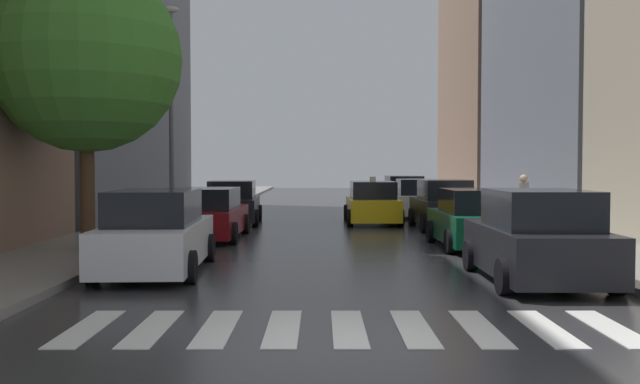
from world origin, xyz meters
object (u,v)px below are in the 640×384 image
Objects in this scene: parked_car_right_nearest at (539,239)px; parked_car_right_fourth at (419,200)px; parked_car_left_third at (234,204)px; parked_car_right_fifth at (405,193)px; parked_car_right_third at (445,206)px; street_tree_left at (87,58)px; parked_car_left_second at (210,215)px; parked_car_right_second at (475,220)px; taxi_midroad at (374,204)px; parked_car_left_nearest at (158,234)px; pedestrian_foreground at (525,200)px; lamp_post_left at (173,101)px.

parked_car_right_nearest is 16.37m from parked_car_right_fourth.
parked_car_right_nearest reaches higher than parked_car_right_fourth.
parked_car_right_fifth is (7.64, 9.05, 0.02)m from parked_car_left_third.
street_tree_left is (-10.17, -6.91, 4.12)m from parked_car_right_third.
parked_car_right_fifth is at bearing -42.48° from parked_car_left_third.
parked_car_left_second is at bearing 177.22° from parked_car_left_third.
taxi_midroad reaches higher than parked_car_right_second.
parked_car_left_third reaches higher than parked_car_left_second.
parked_car_right_second is 16.75m from parked_car_right_fifth.
parked_car_left_nearest is at bearing 159.01° from parked_car_right_fifth.
street_tree_left is (-10.01, -12.26, 4.15)m from parked_car_right_fourth.
parked_car_right_fifth is at bearing -22.64° from parked_car_left_nearest.
parked_car_left_nearest is 1.09× the size of taxi_midroad.
parked_car_left_nearest is 1.16× the size of parked_car_right_second.
pedestrian_foreground is (10.24, 2.21, 0.35)m from parked_car_left_second.
parked_car_right_nearest reaches higher than parked_car_left_nearest.
parked_car_right_third is at bearing -2.57° from parked_car_right_second.
parked_car_right_second is 5.24m from pedestrian_foreground.
parked_car_left_second is 1.16× the size of parked_car_right_second.
parked_car_right_fourth is 6.92m from pedestrian_foreground.
taxi_midroad is 0.61× the size of street_tree_left.
parked_car_right_third is 0.55× the size of lamp_post_left.
parked_car_right_third is 2.73m from pedestrian_foreground.
parked_car_right_second is at bearing -138.00° from parked_car_left_third.
parked_car_right_fifth is at bearing -27.63° from parked_car_left_second.
parked_car_right_nearest is at bearing -49.21° from lamp_post_left.
pedestrian_foreground is at bearing -31.67° from parked_car_right_second.
parked_car_right_nearest is 5.50m from parked_car_right_second.
parked_car_right_fourth is (7.56, 8.58, 0.04)m from parked_car_left_second.
lamp_post_left is (-1.73, 9.55, 3.67)m from parked_car_left_nearest.
parked_car_left_nearest is 13.26m from taxi_midroad.
parked_car_left_third is 1.01× the size of parked_car_right_third.
street_tree_left is at bearing 162.37° from parked_car_left_third.
lamp_post_left is at bearing 84.21° from street_tree_left.
parked_car_right_fifth is 9.20m from taxi_midroad.
parked_car_left_nearest reaches higher than parked_car_right_second.
parked_car_right_fifth is 15.30m from lamp_post_left.
pedestrian_foreground reaches higher than parked_car_left_third.
parked_car_right_fourth is at bearing -35.62° from taxi_midroad.
lamp_post_left reaches higher than parked_car_right_second.
parked_car_right_nearest is (7.51, -13.20, 0.05)m from parked_car_left_third.
parked_car_right_third is 5.35m from parked_car_right_fourth.
taxi_midroad is at bearing -90.87° from parked_car_left_third.
parked_car_left_second is 6.09m from street_tree_left.
parked_car_right_third is 3.28m from taxi_midroad.
parked_car_left_third is 7.99m from parked_car_right_third.
parked_car_left_nearest is at bearing 140.70° from parked_car_right_third.
taxi_midroad is at bearing 58.01° from pedestrian_foreground.
parked_car_left_second is 0.67× the size of street_tree_left.
street_tree_left is at bearing 141.72° from parked_car_right_fourth.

